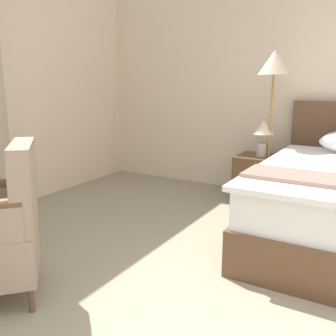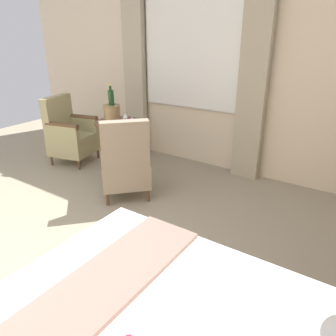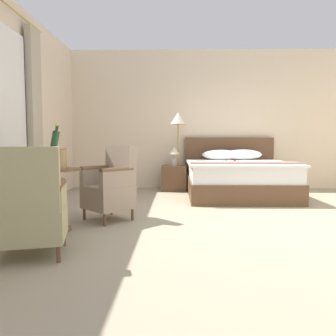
{
  "view_description": "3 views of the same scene",
  "coord_description": "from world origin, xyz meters",
  "views": [
    {
      "loc": [
        0.17,
        -1.32,
        1.34
      ],
      "look_at": [
        -1.16,
        0.93,
        0.73
      ],
      "focal_mm": 40.0,
      "sensor_mm": 36.0,
      "label": 1
    },
    {
      "loc": [
        0.8,
        2.4,
        1.86
      ],
      "look_at": [
        -1.38,
        0.91,
        0.74
      ],
      "focal_mm": 35.0,
      "sensor_mm": 36.0,
      "label": 2
    },
    {
      "loc": [
        -0.96,
        -4.24,
        1.01
      ],
      "look_at": [
        -1.08,
        0.58,
        0.64
      ],
      "focal_mm": 35.0,
      "sensor_mm": 36.0,
      "label": 3
    }
  ],
  "objects": [
    {
      "name": "ground_plane",
      "position": [
        0.0,
        0.0,
        0.0
      ],
      "size": [
        8.12,
        8.12,
        0.0
      ],
      "primitive_type": "plane",
      "color": "gray"
    },
    {
      "name": "champagne_bucket",
      "position": [
        -2.31,
        -0.61,
        0.87
      ],
      "size": [
        0.22,
        0.22,
        0.51
      ],
      "color": "olive",
      "rests_on": "side_table_round"
    },
    {
      "name": "bed",
      "position": [
        0.21,
        2.05,
        0.37
      ],
      "size": [
        1.95,
        2.17,
        1.13
      ],
      "color": "brown",
      "rests_on": "ground"
    },
    {
      "name": "armchair_facing_bed",
      "position": [
        -2.25,
        -1.44,
        0.43
      ],
      "size": [
        0.71,
        0.69,
        0.98
      ],
      "color": "brown",
      "rests_on": "ground"
    },
    {
      "name": "wine_glass_near_edge",
      "position": [
        -2.48,
        -0.7,
        0.81
      ],
      "size": [
        0.08,
        0.08,
        0.13
      ],
      "color": "white",
      "rests_on": "side_table_round"
    },
    {
      "name": "wine_glass_near_bucket",
      "position": [
        -2.33,
        -0.41,
        0.83
      ],
      "size": [
        0.07,
        0.07,
        0.15
      ],
      "color": "white",
      "rests_on": "side_table_round"
    },
    {
      "name": "nightstand",
      "position": [
        -1.01,
        2.72,
        0.27
      ],
      "size": [
        0.54,
        0.45,
        0.53
      ],
      "color": "brown",
      "rests_on": "ground"
    },
    {
      "name": "wall_headboard_side",
      "position": [
        0.0,
        3.2,
        1.54
      ],
      "size": [
        6.74,
        0.12,
        3.07
      ],
      "color": "beige",
      "rests_on": "ground"
    },
    {
      "name": "armchair_by_window",
      "position": [
        -1.82,
        0.01,
        0.45
      ],
      "size": [
        0.75,
        0.75,
        0.98
      ],
      "color": "brown",
      "rests_on": "ground"
    },
    {
      "name": "side_table_round",
      "position": [
        -2.37,
        -0.57,
        0.44
      ],
      "size": [
        0.64,
        0.64,
        0.72
      ],
      "color": "brown",
      "rests_on": "ground"
    },
    {
      "name": "bedside_lamp",
      "position": [
        -1.01,
        2.72,
        0.8
      ],
      "size": [
        0.25,
        0.25,
        0.4
      ],
      "color": "#B4B0A3",
      "rests_on": "nightstand"
    },
    {
      "name": "snack_plate",
      "position": [
        -2.55,
        -0.55,
        0.73
      ],
      "size": [
        0.15,
        0.15,
        0.04
      ],
      "color": "white",
      "rests_on": "side_table_round"
    },
    {
      "name": "floor_lamp_brass",
      "position": [
        -0.92,
        2.7,
        1.4
      ],
      "size": [
        0.34,
        0.34,
        1.66
      ],
      "color": "olive",
      "rests_on": "ground"
    }
  ]
}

